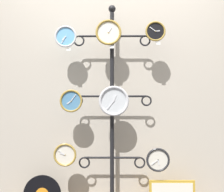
{
  "coord_description": "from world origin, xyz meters",
  "views": [
    {
      "loc": [
        0.02,
        -2.13,
        1.05
      ],
      "look_at": [
        0.0,
        0.36,
        1.16
      ],
      "focal_mm": 42.0,
      "sensor_mm": 36.0,
      "label": 1
    }
  ],
  "objects_px": {
    "display_stand": "(112,147)",
    "clock_bottom_right": "(158,160)",
    "clock_top_right": "(155,31)",
    "clock_bottom_left": "(65,155)",
    "clock_middle_left": "(71,101)",
    "clock_top_left": "(66,37)",
    "clock_middle_center": "(114,101)",
    "clock_top_center": "(108,33)"
  },
  "relations": [
    {
      "from": "display_stand",
      "to": "clock_top_right",
      "type": "relative_size",
      "value": 10.67
    },
    {
      "from": "clock_top_right",
      "to": "clock_middle_center",
      "type": "relative_size",
      "value": 0.68
    },
    {
      "from": "clock_middle_left",
      "to": "clock_bottom_right",
      "type": "distance_m",
      "value": 0.97
    },
    {
      "from": "clock_top_right",
      "to": "clock_bottom_left",
      "type": "bearing_deg",
      "value": -179.88
    },
    {
      "from": "clock_top_center",
      "to": "clock_middle_left",
      "type": "relative_size",
      "value": 1.16
    },
    {
      "from": "clock_bottom_right",
      "to": "clock_middle_left",
      "type": "bearing_deg",
      "value": 178.3
    },
    {
      "from": "clock_middle_left",
      "to": "display_stand",
      "type": "bearing_deg",
      "value": 12.93
    },
    {
      "from": "clock_bottom_left",
      "to": "clock_top_center",
      "type": "bearing_deg",
      "value": 2.6
    },
    {
      "from": "clock_middle_center",
      "to": "clock_bottom_left",
      "type": "relative_size",
      "value": 1.33
    },
    {
      "from": "display_stand",
      "to": "clock_top_center",
      "type": "xyz_separation_m",
      "value": [
        -0.03,
        -0.08,
        1.1
      ]
    },
    {
      "from": "clock_top_center",
      "to": "clock_middle_center",
      "type": "xyz_separation_m",
      "value": [
        0.05,
        -0.02,
        -0.65
      ]
    },
    {
      "from": "clock_top_center",
      "to": "clock_middle_left",
      "type": "bearing_deg",
      "value": -178.16
    },
    {
      "from": "clock_middle_left",
      "to": "clock_bottom_left",
      "type": "xyz_separation_m",
      "value": [
        -0.05,
        -0.01,
        -0.5
      ]
    },
    {
      "from": "clock_top_left",
      "to": "clock_top_right",
      "type": "height_order",
      "value": "clock_top_right"
    },
    {
      "from": "clock_top_left",
      "to": "clock_bottom_right",
      "type": "xyz_separation_m",
      "value": [
        0.86,
        -0.04,
        -1.16
      ]
    },
    {
      "from": "display_stand",
      "to": "clock_bottom_left",
      "type": "relative_size",
      "value": 9.65
    },
    {
      "from": "clock_top_right",
      "to": "clock_middle_left",
      "type": "xyz_separation_m",
      "value": [
        -0.79,
        0.01,
        -0.66
      ]
    },
    {
      "from": "clock_top_left",
      "to": "clock_top_right",
      "type": "xyz_separation_m",
      "value": [
        0.85,
        -0.02,
        0.04
      ]
    },
    {
      "from": "display_stand",
      "to": "clock_bottom_left",
      "type": "bearing_deg",
      "value": -167.68
    },
    {
      "from": "clock_middle_left",
      "to": "clock_middle_center",
      "type": "relative_size",
      "value": 0.75
    },
    {
      "from": "clock_top_center",
      "to": "clock_middle_center",
      "type": "bearing_deg",
      "value": -19.21
    },
    {
      "from": "clock_top_right",
      "to": "clock_bottom_left",
      "type": "xyz_separation_m",
      "value": [
        -0.85,
        -0.0,
        -1.16
      ]
    },
    {
      "from": "clock_top_center",
      "to": "clock_middle_left",
      "type": "height_order",
      "value": "clock_top_center"
    },
    {
      "from": "clock_middle_left",
      "to": "clock_top_left",
      "type": "bearing_deg",
      "value": 166.01
    },
    {
      "from": "clock_top_right",
      "to": "clock_bottom_right",
      "type": "xyz_separation_m",
      "value": [
        0.01,
        -0.02,
        -1.2
      ]
    },
    {
      "from": "clock_top_left",
      "to": "clock_top_right",
      "type": "distance_m",
      "value": 0.85
    },
    {
      "from": "clock_middle_center",
      "to": "clock_bottom_right",
      "type": "bearing_deg",
      "value": -2.44
    },
    {
      "from": "display_stand",
      "to": "clock_middle_center",
      "type": "height_order",
      "value": "display_stand"
    },
    {
      "from": "clock_middle_left",
      "to": "clock_bottom_left",
      "type": "relative_size",
      "value": 1.0
    },
    {
      "from": "display_stand",
      "to": "clock_bottom_right",
      "type": "relative_size",
      "value": 9.48
    },
    {
      "from": "clock_top_right",
      "to": "clock_bottom_right",
      "type": "distance_m",
      "value": 1.2
    },
    {
      "from": "display_stand",
      "to": "clock_top_center",
      "type": "bearing_deg",
      "value": -113.72
    },
    {
      "from": "display_stand",
      "to": "clock_middle_center",
      "type": "xyz_separation_m",
      "value": [
        0.02,
        -0.09,
        0.45
      ]
    },
    {
      "from": "clock_middle_center",
      "to": "clock_bottom_left",
      "type": "distance_m",
      "value": 0.67
    },
    {
      "from": "clock_top_left",
      "to": "clock_bottom_right",
      "type": "height_order",
      "value": "clock_top_left"
    },
    {
      "from": "clock_top_left",
      "to": "clock_middle_center",
      "type": "xyz_separation_m",
      "value": [
        0.46,
        -0.02,
        -0.61
      ]
    },
    {
      "from": "display_stand",
      "to": "clock_top_left",
      "type": "xyz_separation_m",
      "value": [
        -0.44,
        -0.07,
        1.06
      ]
    },
    {
      "from": "clock_middle_center",
      "to": "clock_bottom_right",
      "type": "xyz_separation_m",
      "value": [
        0.4,
        -0.02,
        -0.54
      ]
    },
    {
      "from": "clock_middle_left",
      "to": "clock_middle_center",
      "type": "xyz_separation_m",
      "value": [
        0.4,
        -0.01,
        -0.0
      ]
    },
    {
      "from": "clock_top_left",
      "to": "clock_middle_left",
      "type": "xyz_separation_m",
      "value": [
        0.06,
        -0.01,
        -0.61
      ]
    },
    {
      "from": "display_stand",
      "to": "clock_middle_center",
      "type": "relative_size",
      "value": 7.26
    },
    {
      "from": "display_stand",
      "to": "clock_top_left",
      "type": "bearing_deg",
      "value": -170.6
    }
  ]
}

